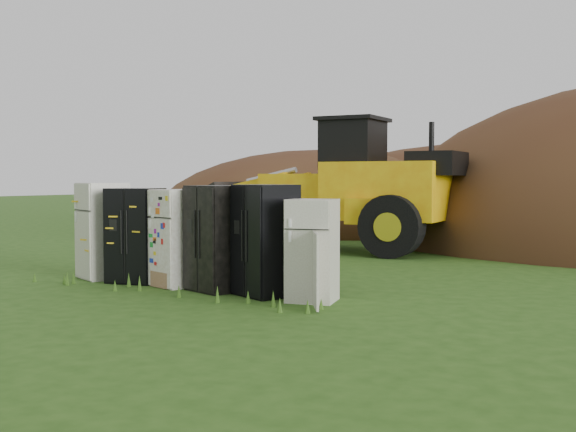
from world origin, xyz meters
name	(u,v)px	position (x,y,z in m)	size (l,w,h in m)	color
ground	(200,289)	(0.00, 0.00, 0.00)	(120.00, 120.00, 0.00)	#264A13
fridge_leftmost	(103,231)	(-2.44, 0.04, 0.92)	(0.81, 0.78, 1.85)	silver
fridge_black_side	(136,235)	(-1.51, -0.03, 0.88)	(0.91, 0.72, 1.75)	black
fridge_sticker	(177,238)	(-0.55, 0.02, 0.87)	(0.77, 0.71, 1.74)	white
fridge_dark_mid	(217,238)	(0.38, 0.00, 0.91)	(0.93, 0.75, 1.81)	black
fridge_black_right	(266,240)	(1.38, 0.02, 0.92)	(0.92, 0.76, 1.83)	black
fridge_open_door	(312,250)	(2.31, -0.04, 0.80)	(0.73, 0.67, 1.61)	silver
wheel_loader	(322,184)	(-1.69, 7.24, 1.77)	(7.31, 2.96, 3.54)	yellow
dirt_mound_left	(316,228)	(-6.23, 14.64, 0.00)	(14.49, 10.87, 6.09)	#432315
dirt_mound_back	(489,228)	(-0.42, 17.97, 0.00)	(19.15, 12.77, 6.66)	#432315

